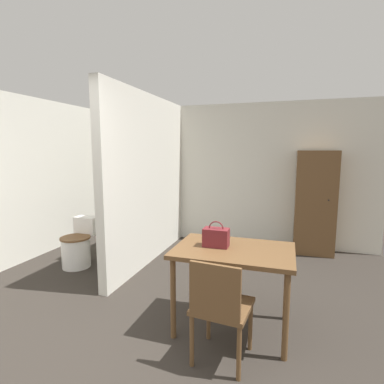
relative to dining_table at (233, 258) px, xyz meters
name	(u,v)px	position (x,y,z in m)	size (l,w,h in m)	color
wall_back	(210,174)	(-0.94, 2.76, 0.55)	(5.77, 0.12, 2.50)	silver
wall_left	(16,180)	(-3.38, 0.75, 0.55)	(0.12, 4.90, 2.50)	silver
partition_wall	(149,179)	(-1.55, 1.43, 0.55)	(0.12, 2.54, 2.50)	silver
dining_table	(233,258)	(0.00, 0.00, 0.00)	(1.09, 0.74, 0.79)	brown
wooden_chair	(220,306)	(-0.01, -0.51, -0.21)	(0.48, 0.48, 0.87)	brown
toilet	(78,247)	(-2.44, 0.86, -0.41)	(0.42, 0.57, 0.69)	white
handbag	(216,237)	(-0.17, 0.01, 0.19)	(0.24, 0.14, 0.25)	maroon
wooden_cabinet	(315,203)	(0.89, 2.49, 0.15)	(0.62, 0.39, 1.69)	brown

